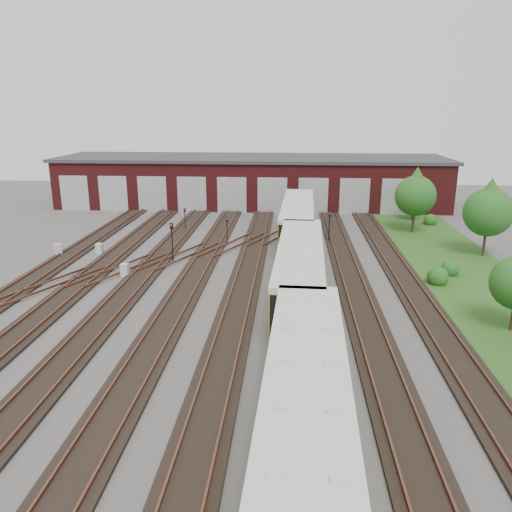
{
  "coord_description": "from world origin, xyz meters",
  "views": [
    {
      "loc": [
        5.32,
        -26.84,
        12.44
      ],
      "look_at": [
        2.82,
        8.34,
        2.0
      ],
      "focal_mm": 35.0,
      "sensor_mm": 36.0,
      "label": 1
    }
  ],
  "objects": [
    {
      "name": "track_network",
      "position": [
        -0.17,
        0.59,
        0.11
      ],
      "size": [
        30.4,
        70.0,
        0.33
      ],
      "color": "black",
      "rests_on": "ground"
    },
    {
      "name": "signal_mast_3",
      "position": [
        9.03,
        20.25,
        1.94
      ],
      "size": [
        0.26,
        0.24,
        3.02
      ],
      "rotation": [
        0.0,
        0.0,
        -0.05
      ],
      "color": "black",
      "rests_on": "ground"
    },
    {
      "name": "signal_mast_2",
      "position": [
        -5.87,
        24.23,
        1.55
      ],
      "size": [
        0.25,
        0.24,
        2.39
      ],
      "rotation": [
        0.0,
        0.0,
        -0.43
      ],
      "color": "black",
      "rests_on": "ground"
    },
    {
      "name": "ground",
      "position": [
        0.0,
        0.0,
        0.0
      ],
      "size": [
        120.0,
        120.0,
        0.0
      ],
      "primitive_type": "plane",
      "color": "#4A4745",
      "rests_on": "ground"
    },
    {
      "name": "bush_0",
      "position": [
        16.2,
        8.72,
        0.78
      ],
      "size": [
        1.55,
        1.55,
        1.55
      ],
      "primitive_type": "sphere",
      "color": "#164C15",
      "rests_on": "ground"
    },
    {
      "name": "signal_mast_1",
      "position": [
        -0.67,
        18.73,
        1.68
      ],
      "size": [
        0.24,
        0.23,
        2.62
      ],
      "rotation": [
        0.0,
        0.0,
        0.25
      ],
      "color": "black",
      "rests_on": "ground"
    },
    {
      "name": "bush_2",
      "position": [
        20.83,
        28.68,
        0.71
      ],
      "size": [
        1.43,
        1.43,
        1.43
      ],
      "primitive_type": "sphere",
      "color": "#164C15",
      "rests_on": "ground"
    },
    {
      "name": "relay_cabinet_3",
      "position": [
        5.3,
        19.7,
        0.49
      ],
      "size": [
        0.74,
        0.69,
        0.98
      ],
      "primitive_type": "cube",
      "rotation": [
        0.0,
        0.0,
        0.41
      ],
      "color": "#B6B9BB",
      "rests_on": "ground"
    },
    {
      "name": "grass_verge",
      "position": [
        19.0,
        10.0,
        0.03
      ],
      "size": [
        8.0,
        55.0,
        0.05
      ],
      "primitive_type": "cube",
      "color": "#234C19",
      "rests_on": "ground"
    },
    {
      "name": "tree_0",
      "position": [
        18.0,
        24.77,
        4.39
      ],
      "size": [
        4.12,
        4.12,
        6.83
      ],
      "color": "#352818",
      "rests_on": "ground"
    },
    {
      "name": "tree_2",
      "position": [
        22.2,
        16.44,
        4.43
      ],
      "size": [
        4.16,
        4.16,
        6.89
      ],
      "color": "#352818",
      "rests_on": "ground"
    },
    {
      "name": "relay_cabinet_0",
      "position": [
        -15.0,
        13.9,
        0.55
      ],
      "size": [
        0.82,
        0.77,
        1.09
      ],
      "primitive_type": "cube",
      "rotation": [
        0.0,
        0.0,
        0.43
      ],
      "color": "#B6B9BB",
      "rests_on": "ground"
    },
    {
      "name": "maintenance_shed",
      "position": [
        -0.01,
        39.97,
        3.2
      ],
      "size": [
        51.0,
        12.5,
        6.35
      ],
      "color": "#521415",
      "rests_on": "ground"
    },
    {
      "name": "signal_mast_0",
      "position": [
        -4.48,
        12.64,
        2.17
      ],
      "size": [
        0.28,
        0.26,
        3.4
      ],
      "rotation": [
        0.0,
        0.0,
        -0.14
      ],
      "color": "black",
      "rests_on": "ground"
    },
    {
      "name": "metro_train",
      "position": [
        6.0,
        5.1,
        2.07
      ],
      "size": [
        3.51,
        48.55,
        3.4
      ],
      "rotation": [
        0.0,
        0.0,
        -0.03
      ],
      "color": "black",
      "rests_on": "ground"
    },
    {
      "name": "tree_1",
      "position": [
        19.3,
        30.78,
        2.85
      ],
      "size": [
        2.68,
        2.68,
        4.44
      ],
      "color": "#352818",
      "rests_on": "ground"
    },
    {
      "name": "bush_1",
      "position": [
        17.73,
        10.93,
        0.69
      ],
      "size": [
        1.39,
        1.39,
        1.39
      ],
      "primitive_type": "sphere",
      "color": "#164C15",
      "rests_on": "ground"
    },
    {
      "name": "relay_cabinet_4",
      "position": [
        4.89,
        22.85,
        0.52
      ],
      "size": [
        0.77,
        0.71,
        1.05
      ],
      "primitive_type": "cube",
      "rotation": [
        0.0,
        0.0,
        0.36
      ],
      "color": "#B6B9BB",
      "rests_on": "ground"
    },
    {
      "name": "relay_cabinet_1",
      "position": [
        -11.62,
        14.77,
        0.47
      ],
      "size": [
        0.61,
        0.53,
        0.95
      ],
      "primitive_type": "cube",
      "rotation": [
        0.0,
        0.0,
        -0.1
      ],
      "color": "#B6B9BB",
      "rests_on": "ground"
    },
    {
      "name": "relay_cabinet_2",
      "position": [
        -7.36,
        8.89,
        0.5
      ],
      "size": [
        0.65,
        0.56,
        1.0
      ],
      "primitive_type": "cube",
      "rotation": [
        0.0,
        0.0,
        -0.1
      ],
      "color": "#B6B9BB",
      "rests_on": "ground"
    }
  ]
}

